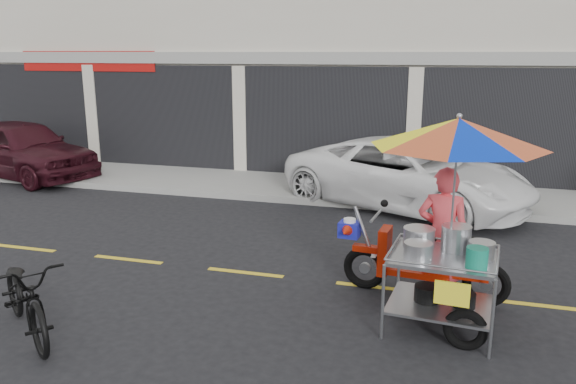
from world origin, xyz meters
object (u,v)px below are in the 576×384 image
(white_pickup, at_px, (407,174))
(near_bicycle, at_px, (26,296))
(maroon_sedan, at_px, (21,149))
(food_vendor_rig, at_px, (448,191))

(white_pickup, relative_size, near_bicycle, 2.79)
(maroon_sedan, relative_size, food_vendor_rig, 1.76)
(near_bicycle, bearing_deg, food_vendor_rig, -31.15)
(maroon_sedan, height_order, near_bicycle, maroon_sedan)
(white_pickup, bearing_deg, maroon_sedan, 112.48)
(maroon_sedan, relative_size, near_bicycle, 2.43)
(white_pickup, xyz_separation_m, near_bicycle, (-3.82, -6.93, -0.23))
(white_pickup, bearing_deg, food_vendor_rig, -147.40)
(maroon_sedan, height_order, food_vendor_rig, food_vendor_rig)
(maroon_sedan, distance_m, food_vendor_rig, 12.05)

